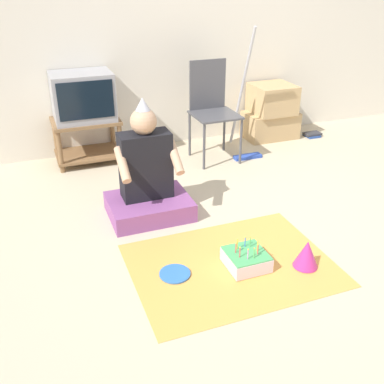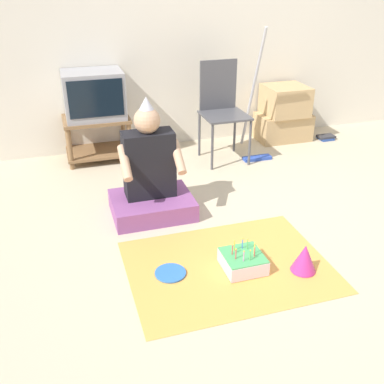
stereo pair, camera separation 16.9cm
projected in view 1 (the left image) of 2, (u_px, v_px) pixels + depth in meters
ground_plane at (290, 234)px, 3.18m from camera, size 16.00×16.00×0.00m
wall_back at (187, 14)px, 4.34m from camera, size 6.40×0.06×2.55m
tv_stand at (87, 137)px, 4.25m from camera, size 0.62×0.43×0.42m
tv at (83, 96)px, 4.08m from camera, size 0.54×0.41×0.43m
folding_chair at (212, 104)px, 4.24m from camera, size 0.42×0.41×0.92m
cardboard_box_stack at (271, 112)px, 4.84m from camera, size 0.56×0.42×0.58m
dust_mop at (244, 119)px, 4.36m from camera, size 0.28×0.45×1.23m
book_pile at (312, 135)px, 4.98m from camera, size 0.18×0.15×0.04m
person_seated at (147, 181)px, 3.32m from camera, size 0.60×0.47×0.90m
party_cloth at (231, 265)px, 2.85m from camera, size 1.26×0.95×0.01m
birthday_cake at (246, 259)px, 2.81m from camera, size 0.25×0.25×0.18m
party_hat_blue at (307, 254)px, 2.79m from camera, size 0.16×0.16×0.18m
paper_plate at (175, 274)px, 2.75m from camera, size 0.19×0.19×0.01m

